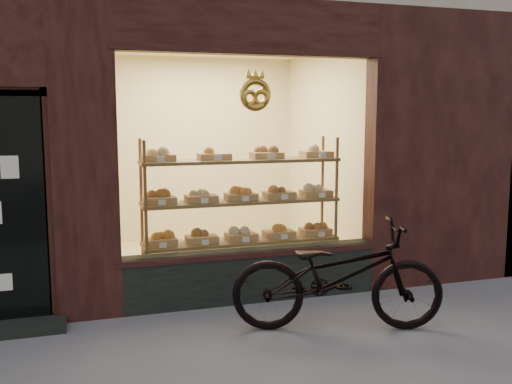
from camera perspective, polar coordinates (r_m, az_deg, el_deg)
name	(u,v)px	position (r m, az deg, el deg)	size (l,w,h in m)	color
display_shelf	(241,214)	(6.35, -1.51, -2.17)	(2.20, 0.45, 1.70)	brown
bicycle	(338,276)	(5.28, 8.18, -8.29)	(0.67, 1.92, 1.01)	black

